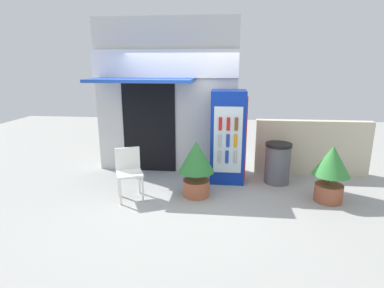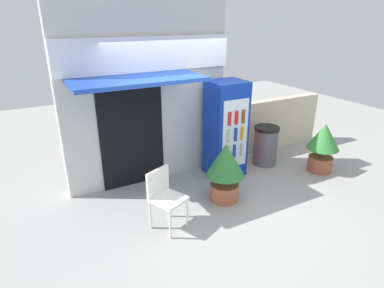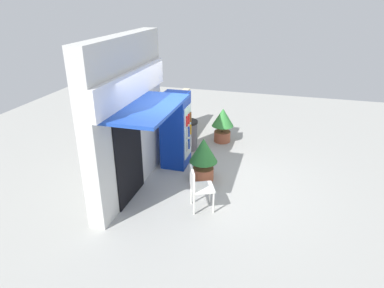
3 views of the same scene
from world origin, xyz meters
TOP-DOWN VIEW (x-y plane):
  - ground at (0.00, 0.00)m, footprint 16.00×16.00m
  - storefront_building at (-0.49, 1.42)m, footprint 3.00×1.30m
  - drink_cooler at (0.85, 0.86)m, footprint 0.68×0.65m
  - plastic_chair at (-0.86, -0.14)m, footprint 0.56×0.57m
  - potted_plant_near_shop at (0.30, 0.05)m, footprint 0.63×0.63m
  - potted_plant_curbside at (2.57, 0.05)m, footprint 0.61×0.61m
  - trash_bin at (1.83, 0.84)m, footprint 0.51×0.51m
  - stone_boundary_wall at (2.61, 1.44)m, footprint 2.34×0.20m

SIDE VIEW (x-z plane):
  - ground at x=0.00m, z-range 0.00..0.00m
  - trash_bin at x=1.83m, z-range 0.00..0.80m
  - plastic_chair at x=-0.86m, z-range 0.08..0.96m
  - stone_boundary_wall at x=2.61m, z-range 0.00..1.15m
  - potted_plant_curbside at x=2.57m, z-range 0.09..1.07m
  - potted_plant_near_shop at x=0.30m, z-range 0.09..1.10m
  - drink_cooler at x=0.85m, z-range 0.00..1.81m
  - storefront_building at x=-0.49m, z-range 0.03..3.23m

